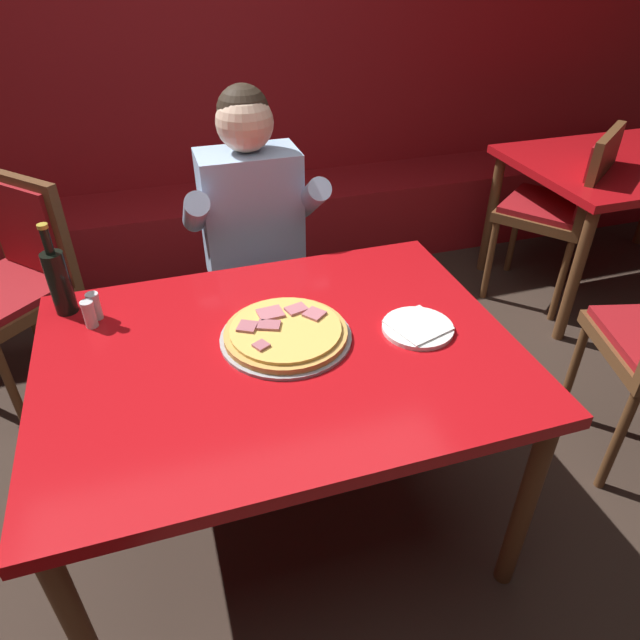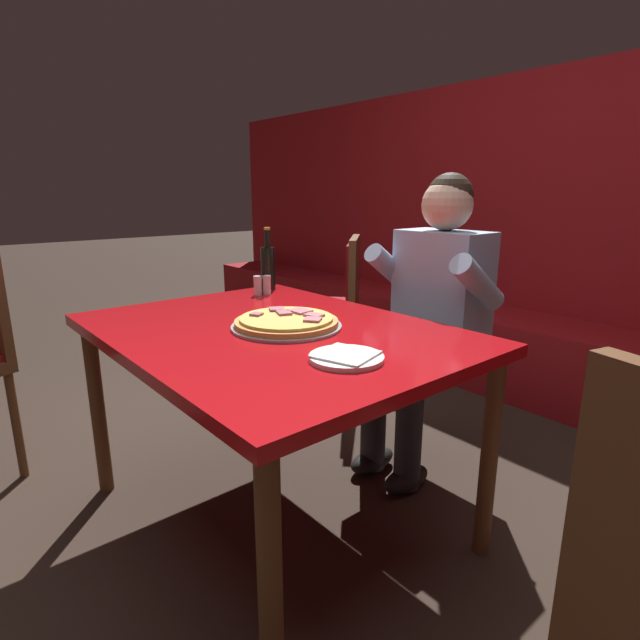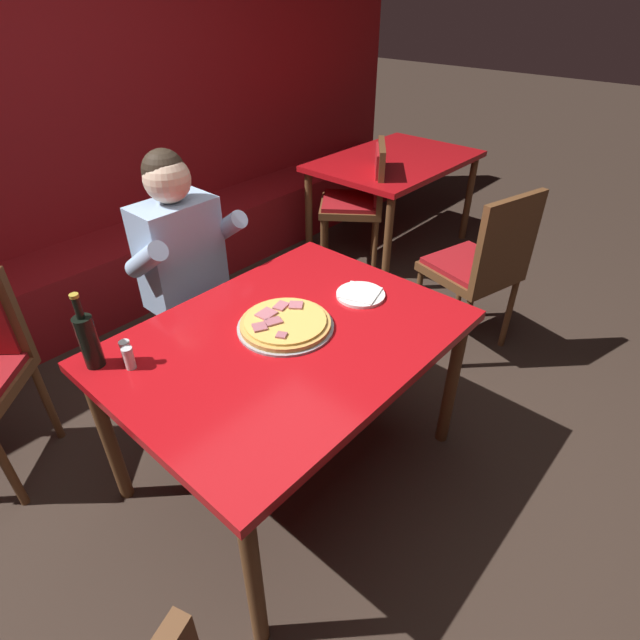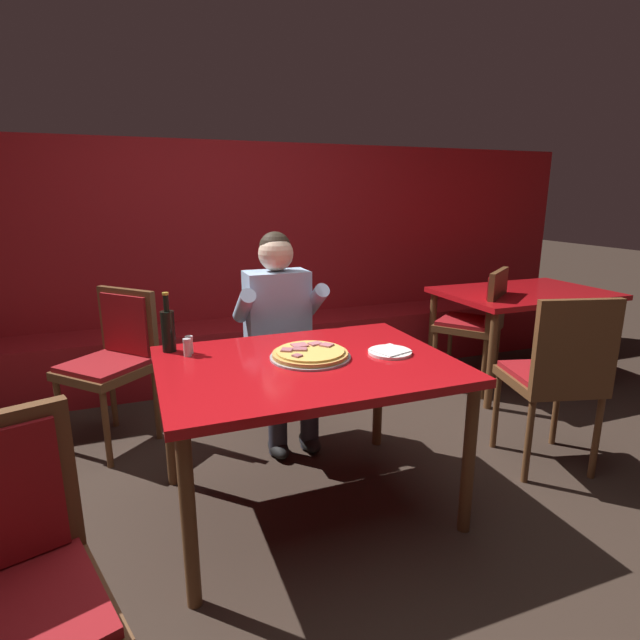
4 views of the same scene
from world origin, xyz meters
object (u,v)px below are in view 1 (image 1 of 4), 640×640
at_px(shaker_oregano, 95,307).
at_px(background_dining_table, 638,174).
at_px(plate_white_paper, 418,327).
at_px(beer_bottle, 59,280).
at_px(diner_seated_blue_shirt, 257,243).
at_px(pizza, 286,333).
at_px(shaker_red_pepper_flakes, 90,315).
at_px(main_dining_table, 280,369).
at_px(dining_chair_by_booth, 14,274).
at_px(dining_chair_far_left, 565,202).

distance_m(shaker_oregano, background_dining_table, 2.74).
distance_m(plate_white_paper, beer_bottle, 1.08).
bearing_deg(diner_seated_blue_shirt, beer_bottle, -152.16).
bearing_deg(background_dining_table, pizza, -156.09).
height_order(shaker_red_pepper_flakes, diner_seated_blue_shirt, diner_seated_blue_shirt).
bearing_deg(plate_white_paper, diner_seated_blue_shirt, 112.32).
relative_size(main_dining_table, pizza, 3.49).
bearing_deg(dining_chair_by_booth, dining_chair_far_left, -1.45).
bearing_deg(main_dining_table, shaker_red_pepper_flakes, 151.47).
bearing_deg(shaker_oregano, diner_seated_blue_shirt, 35.90).
height_order(shaker_red_pepper_flakes, dining_chair_by_booth, dining_chair_by_booth).
height_order(main_dining_table, shaker_oregano, shaker_oregano).
relative_size(dining_chair_far_left, dining_chair_by_booth, 1.01).
xyz_separation_m(dining_chair_far_left, dining_chair_by_booth, (-2.59, 0.07, -0.01)).
bearing_deg(shaker_oregano, main_dining_table, -32.69).
relative_size(plate_white_paper, shaker_oregano, 2.44).
bearing_deg(pizza, shaker_oregano, 152.37).
bearing_deg(pizza, dining_chair_far_left, 28.76).
distance_m(main_dining_table, dining_chair_far_left, 1.99).
bearing_deg(shaker_red_pepper_flakes, beer_bottle, 124.33).
height_order(dining_chair_far_left, background_dining_table, dining_chair_far_left).
height_order(pizza, diner_seated_blue_shirt, diner_seated_blue_shirt).
bearing_deg(shaker_red_pepper_flakes, main_dining_table, -28.53).
relative_size(main_dining_table, shaker_oregano, 15.41).
xyz_separation_m(pizza, dining_chair_far_left, (1.70, 0.93, -0.20)).
bearing_deg(pizza, shaker_red_pepper_flakes, 156.52).
relative_size(main_dining_table, diner_seated_blue_shirt, 1.04).
bearing_deg(plate_white_paper, dining_chair_far_left, 37.39).
relative_size(dining_chair_far_left, background_dining_table, 0.74).
relative_size(shaker_oregano, dining_chair_far_left, 0.09).
relative_size(pizza, shaker_oregano, 4.41).
xyz_separation_m(main_dining_table, dining_chair_by_booth, (-0.86, 1.04, -0.11)).
bearing_deg(dining_chair_by_booth, main_dining_table, -50.60).
bearing_deg(dining_chair_far_left, plate_white_paper, -142.61).
distance_m(shaker_red_pepper_flakes, dining_chair_by_booth, 0.88).
xyz_separation_m(plate_white_paper, beer_bottle, (-0.99, 0.42, 0.10)).
distance_m(main_dining_table, background_dining_table, 2.38).
xyz_separation_m(beer_bottle, shaker_red_pepper_flakes, (0.07, -0.11, -0.07)).
height_order(pizza, dining_chair_by_booth, dining_chair_by_booth).
bearing_deg(pizza, diner_seated_blue_shirt, 84.68).
distance_m(plate_white_paper, dining_chair_by_booth, 1.67).
distance_m(beer_bottle, shaker_oregano, 0.13).
height_order(beer_bottle, shaker_oregano, beer_bottle).
height_order(pizza, shaker_red_pepper_flakes, shaker_red_pepper_flakes).
relative_size(main_dining_table, shaker_red_pepper_flakes, 15.41).
bearing_deg(shaker_red_pepper_flakes, background_dining_table, 15.02).
distance_m(main_dining_table, shaker_red_pepper_flakes, 0.58).
relative_size(beer_bottle, shaker_red_pepper_flakes, 3.40).
xyz_separation_m(beer_bottle, diner_seated_blue_shirt, (0.67, 0.35, -0.15)).
bearing_deg(beer_bottle, main_dining_table, -33.50).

